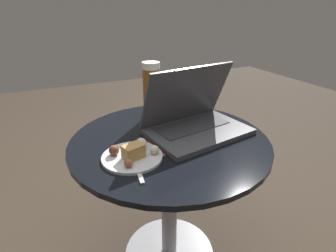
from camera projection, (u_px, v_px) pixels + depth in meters
name	position (u px, v px, depth m)	size (l,w,h in m)	color
table	(169.00, 173.00, 0.99)	(0.70, 0.70, 0.58)	#9E9EA3
napkin	(135.00, 155.00, 0.82)	(0.17, 0.13, 0.00)	#B7332D
laptop	(194.00, 119.00, 0.96)	(0.39, 0.29, 0.24)	#47474C
beer_glass	(152.00, 91.00, 1.04)	(0.07, 0.07, 0.23)	brown
snack_plate	(133.00, 154.00, 0.80)	(0.19, 0.19, 0.05)	silver
fork	(135.00, 161.00, 0.78)	(0.04, 0.19, 0.00)	silver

